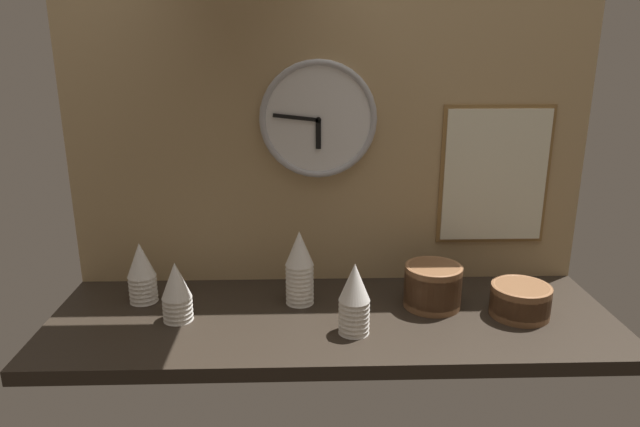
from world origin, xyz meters
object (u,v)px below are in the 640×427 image
bowl_stack_right (433,285)px  cup_stack_far_left (142,272)px  cup_stack_left (176,291)px  bowl_stack_far_right (520,299)px  wall_clock (318,120)px  menu_board (495,176)px  cup_stack_center_right (354,298)px  cup_stack_center (300,267)px

bowl_stack_right → cup_stack_far_left: bearing=176.1°
cup_stack_left → bowl_stack_far_right: bearing=-0.1°
wall_clock → menu_board: 0.58m
cup_stack_far_left → wall_clock: wall_clock is taller
wall_clock → menu_board: (0.55, 0.01, -0.18)m
cup_stack_far_left → menu_board: size_ratio=0.42×
bowl_stack_far_right → wall_clock: 0.78m
menu_board → cup_stack_left: bearing=-164.3°
cup_stack_center_right → bowl_stack_right: 0.29m
bowl_stack_right → wall_clock: wall_clock is taller
cup_stack_center_right → wall_clock: 0.55m
cup_stack_center → wall_clock: wall_clock is taller
cup_stack_center → bowl_stack_right: cup_stack_center is taller
cup_stack_center_right → cup_stack_left: (-0.48, 0.09, -0.01)m
cup_stack_left → bowl_stack_right: (0.73, 0.06, -0.02)m
menu_board → cup_stack_center: bearing=-164.6°
cup_stack_far_left → cup_stack_left: (0.13, -0.12, -0.01)m
cup_stack_center → bowl_stack_right: 0.39m
cup_stack_far_left → wall_clock: bearing=14.4°
cup_stack_center → cup_stack_center_right: 0.24m
cup_stack_center → bowl_stack_far_right: (0.62, -0.10, -0.06)m
cup_stack_center → menu_board: bearing=15.4°
cup_stack_far_left → cup_stack_center: (0.47, -0.02, 0.02)m
cup_stack_left → bowl_stack_far_right: size_ratio=1.03×
cup_stack_center → bowl_stack_right: (0.39, -0.03, -0.05)m
cup_stack_left → bowl_stack_right: 0.73m
menu_board → bowl_stack_far_right: bearing=-87.7°
cup_stack_center → bowl_stack_far_right: size_ratio=1.35×
cup_stack_center_right → bowl_stack_far_right: size_ratio=1.19×
bowl_stack_far_right → cup_stack_center: bearing=170.8°
cup_stack_left → bowl_stack_far_right: cup_stack_left is taller
cup_stack_center → cup_stack_center_right: cup_stack_center is taller
cup_stack_center_right → wall_clock: wall_clock is taller
bowl_stack_right → menu_board: menu_board is taller
cup_stack_far_left → bowl_stack_right: cup_stack_far_left is taller
bowl_stack_far_right → menu_board: size_ratio=0.38×
cup_stack_far_left → bowl_stack_far_right: (1.09, -0.13, -0.04)m
wall_clock → cup_stack_left: bearing=-147.1°
cup_stack_far_left → cup_stack_center: bearing=-3.0°
bowl_stack_far_right → menu_board: menu_board is taller
cup_stack_center_right → wall_clock: (-0.09, 0.35, 0.42)m
bowl_stack_right → bowl_stack_far_right: size_ratio=1.00×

